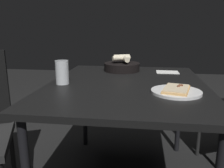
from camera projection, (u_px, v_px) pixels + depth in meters
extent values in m
cube|color=black|center=(127.00, 85.00, 1.41)|extent=(0.93, 1.16, 0.03)
cylinder|color=black|center=(84.00, 109.00, 2.05)|extent=(0.04, 0.04, 0.69)
cylinder|color=black|center=(179.00, 113.00, 1.94)|extent=(0.04, 0.04, 0.69)
cylinder|color=white|center=(176.00, 92.00, 1.19)|extent=(0.25, 0.25, 0.01)
cube|color=tan|center=(176.00, 90.00, 1.18)|extent=(0.17, 0.21, 0.01)
cube|color=beige|center=(176.00, 88.00, 1.18)|extent=(0.15, 0.20, 0.01)
sphere|color=brown|center=(178.00, 87.00, 1.19)|extent=(0.02, 0.02, 0.02)
sphere|color=brown|center=(180.00, 86.00, 1.21)|extent=(0.02, 0.02, 0.02)
sphere|color=brown|center=(182.00, 86.00, 1.21)|extent=(0.02, 0.02, 0.02)
cylinder|color=black|center=(122.00, 67.00, 1.77)|extent=(0.27, 0.27, 0.06)
cylinder|color=beige|center=(122.00, 57.00, 1.78)|extent=(0.13, 0.08, 0.04)
cylinder|color=beige|center=(125.00, 59.00, 1.74)|extent=(0.08, 0.13, 0.04)
cylinder|color=beige|center=(121.00, 58.00, 1.75)|extent=(0.14, 0.10, 0.04)
cylinder|color=red|center=(130.00, 69.00, 1.75)|extent=(0.06, 0.06, 0.03)
cylinder|color=silver|center=(62.00, 72.00, 1.36)|extent=(0.08, 0.08, 0.14)
cylinder|color=#B47422|center=(62.00, 77.00, 1.37)|extent=(0.07, 0.07, 0.08)
cube|color=white|center=(167.00, 72.00, 1.72)|extent=(0.16, 0.12, 0.00)
cylinder|color=black|center=(199.00, 131.00, 1.90)|extent=(0.03, 0.03, 0.43)
cylinder|color=black|center=(13.00, 159.00, 1.51)|extent=(0.03, 0.03, 0.43)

